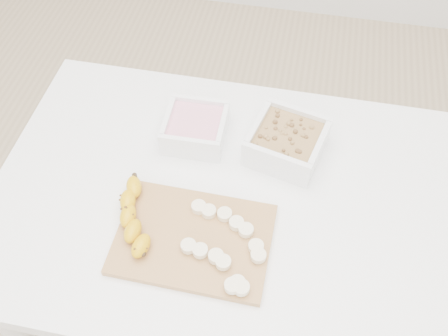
% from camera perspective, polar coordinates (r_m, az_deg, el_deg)
% --- Properties ---
extents(ground, '(3.50, 3.50, 0.00)m').
position_cam_1_polar(ground, '(1.75, -0.20, -16.96)').
color(ground, '#C6AD89').
rests_on(ground, ground).
extents(table, '(1.00, 0.70, 0.75)m').
position_cam_1_polar(table, '(1.16, -0.29, -5.82)').
color(table, white).
rests_on(table, ground).
extents(bowl_yogurt, '(0.14, 0.14, 0.06)m').
position_cam_1_polar(bowl_yogurt, '(1.15, -3.28, 4.64)').
color(bowl_yogurt, white).
rests_on(bowl_yogurt, table).
extents(bowl_granola, '(0.19, 0.19, 0.07)m').
position_cam_1_polar(bowl_granola, '(1.13, 7.21, 3.02)').
color(bowl_granola, white).
rests_on(bowl_granola, table).
extents(cutting_board, '(0.31, 0.22, 0.01)m').
position_cam_1_polar(cutting_board, '(1.01, -3.51, -8.10)').
color(cutting_board, '#A77845').
rests_on(cutting_board, table).
extents(banana, '(0.09, 0.19, 0.03)m').
position_cam_1_polar(banana, '(1.03, -10.21, -5.58)').
color(banana, '#DCA109').
rests_on(banana, cutting_board).
extents(banana_slices, '(0.17, 0.19, 0.02)m').
position_cam_1_polar(banana_slices, '(0.99, 0.23, -8.93)').
color(banana_slices, '#F6E6BE').
rests_on(banana_slices, cutting_board).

